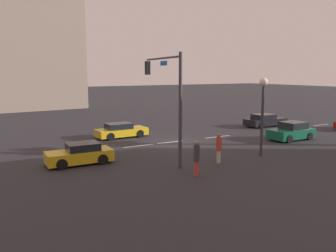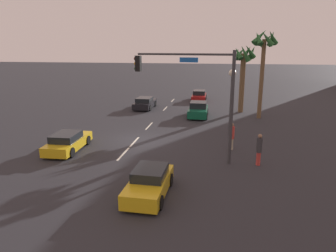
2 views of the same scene
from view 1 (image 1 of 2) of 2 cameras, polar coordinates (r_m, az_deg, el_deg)
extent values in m
plane|color=#28282D|center=(27.80, 1.24, -2.61)|extent=(220.00, 220.00, 0.00)
cube|color=silver|center=(39.99, 23.99, 0.16)|extent=(2.40, 0.14, 0.01)
cube|color=silver|center=(35.67, 18.61, -0.51)|extent=(2.38, 0.14, 0.01)
cube|color=silver|center=(30.16, 8.21, -1.77)|extent=(2.59, 0.14, 0.01)
cube|color=silver|center=(27.54, 0.32, -2.70)|extent=(2.36, 0.14, 0.01)
cube|color=silver|center=(26.33, -4.77, -3.27)|extent=(2.58, 0.14, 0.01)
cube|color=#0F5138|center=(30.29, 19.68, -1.15)|extent=(3.97, 1.89, 0.74)
cube|color=black|center=(30.37, 20.03, 0.11)|extent=(1.91, 1.64, 0.58)
cylinder|color=black|center=(28.86, 19.41, -2.04)|extent=(0.64, 0.23, 0.64)
cylinder|color=black|center=(29.98, 16.89, -1.52)|extent=(0.64, 0.23, 0.64)
cylinder|color=black|center=(30.75, 22.36, -1.56)|extent=(0.64, 0.23, 0.64)
cylinder|color=black|center=(31.80, 19.89, -1.09)|extent=(0.64, 0.23, 0.64)
cube|color=black|center=(37.04, 15.80, 0.71)|extent=(4.47, 1.85, 0.65)
cube|color=black|center=(36.78, 15.55, 1.54)|extent=(2.15, 1.63, 0.46)
cylinder|color=black|center=(38.65, 16.33, 0.77)|extent=(0.64, 0.22, 0.64)
cylinder|color=black|center=(37.47, 18.24, 0.43)|extent=(0.64, 0.22, 0.64)
cylinder|color=black|center=(36.73, 13.30, 0.48)|extent=(0.64, 0.22, 0.64)
cylinder|color=black|center=(35.48, 15.21, 0.11)|extent=(0.64, 0.22, 0.64)
cube|color=gold|center=(21.69, -14.45, -4.84)|extent=(3.94, 1.74, 0.67)
cube|color=black|center=(21.62, -13.91, -3.33)|extent=(1.91, 1.50, 0.45)
cylinder|color=black|center=(20.75, -17.17, -6.08)|extent=(0.64, 0.23, 0.64)
cylinder|color=black|center=(22.24, -17.97, -5.12)|extent=(0.64, 0.23, 0.64)
cylinder|color=black|center=(21.32, -10.75, -5.44)|extent=(0.64, 0.23, 0.64)
cylinder|color=black|center=(22.77, -11.95, -4.56)|extent=(0.64, 0.23, 0.64)
cube|color=gold|center=(29.86, -7.67, -0.97)|extent=(4.42, 1.90, 0.61)
cube|color=black|center=(29.67, -8.15, 0.01)|extent=(2.15, 1.61, 0.47)
cylinder|color=black|center=(31.18, -6.02, -0.80)|extent=(0.65, 0.24, 0.64)
cylinder|color=black|center=(29.73, -4.64, -1.25)|extent=(0.65, 0.24, 0.64)
cylinder|color=black|center=(30.13, -10.65, -1.24)|extent=(0.65, 0.24, 0.64)
cylinder|color=black|center=(28.62, -9.46, -1.74)|extent=(0.65, 0.24, 0.64)
cylinder|color=#38383D|center=(19.60, 2.04, 2.42)|extent=(0.20, 0.20, 6.66)
cylinder|color=#38383D|center=(22.16, -1.00, 11.15)|extent=(0.89, 5.73, 0.12)
cube|color=black|center=(24.86, -3.40, 9.56)|extent=(0.36, 0.36, 0.95)
sphere|color=#360503|center=(25.04, -3.54, 10.23)|extent=(0.20, 0.20, 0.20)
sphere|color=orange|center=(25.03, -3.53, 9.54)|extent=(0.20, 0.20, 0.20)
sphere|color=black|center=(25.03, -3.53, 8.86)|extent=(0.20, 0.20, 0.20)
cube|color=#1959B2|center=(21.88, -0.72, 10.34)|extent=(0.19, 1.10, 0.28)
cylinder|color=#2D2D33|center=(23.45, 15.29, 0.67)|extent=(0.18, 0.18, 4.63)
sphere|color=#F2EACC|center=(23.24, 15.55, 7.01)|extent=(0.56, 0.56, 0.56)
cylinder|color=#B2A58C|center=(21.47, 8.36, -5.09)|extent=(0.37, 0.37, 0.78)
cylinder|color=#BF3833|center=(21.29, 8.41, -2.97)|extent=(0.50, 0.50, 0.85)
sphere|color=#8C664C|center=(21.18, 8.44, -1.54)|extent=(0.23, 0.23, 0.23)
cylinder|color=#BF3833|center=(18.76, 4.71, -7.03)|extent=(0.29, 0.29, 0.80)
cylinder|color=#333338|center=(18.55, 4.75, -4.52)|extent=(0.39, 0.39, 0.88)
sphere|color=#8C664C|center=(18.43, 4.77, -2.84)|extent=(0.24, 0.24, 0.24)
camera|label=2|loc=(18.96, -54.44, 9.17)|focal=33.06mm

